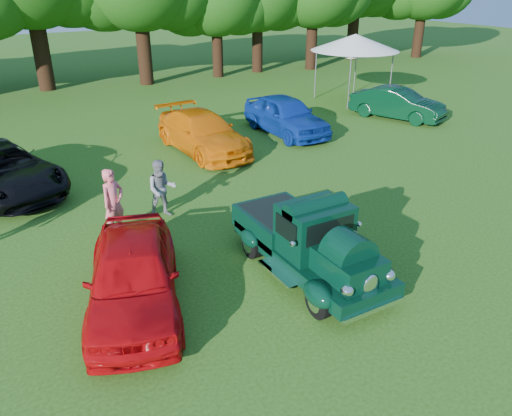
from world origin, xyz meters
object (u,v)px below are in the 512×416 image
back_car_orange (203,133)px  back_car_black (0,170)px  red_convertible (133,275)px  spectator_pink (113,203)px  back_car_blue (286,115)px  back_car_green (397,104)px  canopy_tent (355,43)px  hero_pickup (308,242)px  spectator_grey (162,189)px

back_car_orange → back_car_black: bearing=-178.8°
red_convertible → spectator_pink: (0.56, 3.44, 0.16)m
back_car_orange → back_car_blue: 4.24m
back_car_orange → red_convertible: bearing=-125.6°
back_car_green → canopy_tent: 4.90m
spectator_pink → hero_pickup: bearing=-79.2°
red_convertible → spectator_grey: (2.07, 3.89, 0.08)m
back_car_orange → back_car_blue: bearing=2.3°
spectator_grey → canopy_tent: (14.54, 8.95, 2.25)m
red_convertible → back_car_black: bearing=120.6°
spectator_grey → spectator_pink: bearing=-151.8°
hero_pickup → spectator_pink: bearing=129.6°
red_convertible → spectator_pink: size_ratio=2.43×
canopy_tent → spectator_grey: bearing=-148.4°
red_convertible → back_car_black: (-1.81, 8.24, -0.02)m
back_car_orange → spectator_grey: (-3.52, -4.91, 0.10)m
back_car_orange → back_car_green: size_ratio=1.17×
back_car_orange → back_car_green: bearing=-4.2°
hero_pickup → back_car_orange: hero_pickup is taller
spectator_grey → back_car_blue: bearing=46.1°
red_convertible → canopy_tent: bearing=55.9°
spectator_pink → red_convertible: bearing=-128.1°
back_car_orange → canopy_tent: canopy_tent is taller
back_car_blue → spectator_grey: size_ratio=2.83×
spectator_pink → back_car_green: bearing=-10.3°
back_car_blue → canopy_tent: bearing=28.5°
back_car_green → spectator_pink: size_ratio=2.38×
hero_pickup → canopy_tent: (12.63, 13.53, 2.33)m
back_car_orange → back_car_green: back_car_orange is taller
back_car_blue → canopy_tent: canopy_tent is taller
back_car_blue → back_car_orange: bearing=-174.2°
red_convertible → canopy_tent: (16.61, 12.84, 2.33)m
back_car_green → spectator_grey: 14.65m
spectator_pink → spectator_grey: size_ratio=1.09×
spectator_grey → canopy_tent: size_ratio=0.36×
back_car_green → hero_pickup: bearing=-164.2°
back_car_black → back_car_green: bearing=-16.7°
back_car_green → spectator_grey: spectator_grey is taller
hero_pickup → spectator_grey: hero_pickup is taller
spectator_pink → canopy_tent: canopy_tent is taller
back_car_black → back_car_orange: back_car_black is taller
back_car_black → spectator_grey: (3.88, -4.35, 0.10)m
back_car_black → back_car_green: 17.76m
back_car_black → back_car_blue: (11.62, 0.96, 0.07)m
hero_pickup → spectator_grey: (-1.91, 4.58, 0.08)m
hero_pickup → back_car_blue: hero_pickup is taller
back_car_blue → spectator_pink: 10.90m
back_car_orange → back_car_green: (10.35, -0.19, -0.02)m
red_convertible → spectator_grey: spectator_grey is taller
hero_pickup → back_car_green: hero_pickup is taller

